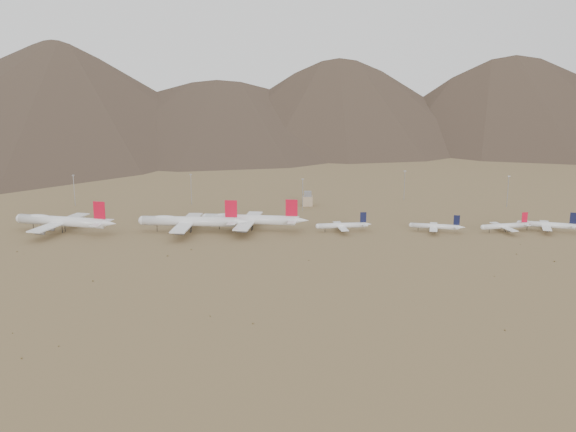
{
  "coord_description": "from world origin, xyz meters",
  "views": [
    {
      "loc": [
        29.15,
        -398.67,
        106.6
      ],
      "look_at": [
        16.38,
        30.0,
        11.23
      ],
      "focal_mm": 40.0,
      "sensor_mm": 36.0,
      "label": 1
    }
  ],
  "objects_px": {
    "widebody_west": "(62,221)",
    "narrowbody_b": "(436,226)",
    "widebody_east": "(251,219)",
    "narrowbody_a": "(343,225)",
    "widebody_centre": "(189,221)",
    "control_tower": "(308,199)"
  },
  "relations": [
    {
      "from": "narrowbody_b",
      "to": "widebody_east",
      "type": "bearing_deg",
      "value": -169.61
    },
    {
      "from": "widebody_west",
      "to": "narrowbody_b",
      "type": "xyz_separation_m",
      "value": [
        256.93,
        8.14,
        -3.87
      ]
    },
    {
      "from": "widebody_west",
      "to": "narrowbody_b",
      "type": "relative_size",
      "value": 2.03
    },
    {
      "from": "widebody_west",
      "to": "widebody_east",
      "type": "xyz_separation_m",
      "value": [
        129.01,
        9.9,
        -0.17
      ]
    },
    {
      "from": "control_tower",
      "to": "narrowbody_b",
      "type": "bearing_deg",
      "value": -44.76
    },
    {
      "from": "widebody_centre",
      "to": "narrowbody_a",
      "type": "height_order",
      "value": "widebody_centre"
    },
    {
      "from": "widebody_east",
      "to": "control_tower",
      "type": "height_order",
      "value": "widebody_east"
    },
    {
      "from": "widebody_east",
      "to": "control_tower",
      "type": "bearing_deg",
      "value": 71.17
    },
    {
      "from": "widebody_west",
      "to": "control_tower",
      "type": "height_order",
      "value": "widebody_west"
    },
    {
      "from": "widebody_west",
      "to": "control_tower",
      "type": "relative_size",
      "value": 6.35
    },
    {
      "from": "control_tower",
      "to": "widebody_centre",
      "type": "bearing_deg",
      "value": -131.17
    },
    {
      "from": "widebody_west",
      "to": "widebody_east",
      "type": "height_order",
      "value": "widebody_west"
    },
    {
      "from": "widebody_east",
      "to": "control_tower",
      "type": "distance_m",
      "value": 94.49
    },
    {
      "from": "widebody_centre",
      "to": "widebody_east",
      "type": "height_order",
      "value": "widebody_centre"
    },
    {
      "from": "widebody_west",
      "to": "narrowbody_a",
      "type": "height_order",
      "value": "widebody_west"
    },
    {
      "from": "widebody_centre",
      "to": "narrowbody_b",
      "type": "xyz_separation_m",
      "value": [
        169.49,
        5.53,
        -3.8
      ]
    },
    {
      "from": "widebody_centre",
      "to": "widebody_east",
      "type": "distance_m",
      "value": 42.21
    },
    {
      "from": "widebody_east",
      "to": "narrowbody_a",
      "type": "xyz_separation_m",
      "value": [
        64.05,
        -1.74,
        -3.49
      ]
    },
    {
      "from": "widebody_west",
      "to": "narrowbody_b",
      "type": "distance_m",
      "value": 257.09
    },
    {
      "from": "widebody_east",
      "to": "narrowbody_b",
      "type": "distance_m",
      "value": 127.98
    },
    {
      "from": "widebody_west",
      "to": "control_tower",
      "type": "distance_m",
      "value": 193.96
    },
    {
      "from": "widebody_centre",
      "to": "narrowbody_b",
      "type": "relative_size",
      "value": 2.05
    }
  ]
}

